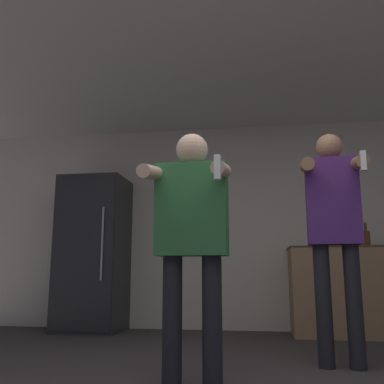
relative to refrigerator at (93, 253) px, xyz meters
The scene contains 8 objects.
wall_back 1.89m from the refrigerator, 11.51° to the left, with size 7.00×0.06×2.55m.
ceiling_slab 2.77m from the refrigerator, 35.06° to the right, with size 7.00×3.75×0.05m.
refrigerator is the anchor object (origin of this frame).
counter 3.03m from the refrigerator, ahead, with size 1.34×0.64×0.97m.
bottle_tall_gin 3.18m from the refrigerator, ahead, with size 0.08×0.08×0.28m.
bottle_green_wine 2.94m from the refrigerator, ahead, with size 0.06×0.06×0.27m.
person_woman_foreground 2.82m from the refrigerator, 56.11° to the right, with size 0.53×0.51×1.58m.
person_man_side 3.05m from the refrigerator, 32.60° to the right, with size 0.49×0.50×1.77m.
Camera 1 is at (0.16, -2.12, 0.68)m, focal length 40.00 mm.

